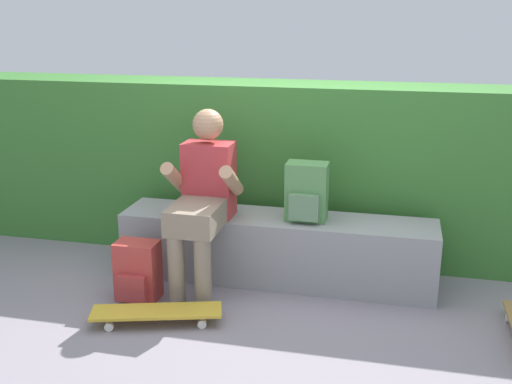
{
  "coord_description": "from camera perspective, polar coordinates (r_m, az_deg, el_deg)",
  "views": [
    {
      "loc": [
        0.79,
        -3.66,
        1.87
      ],
      "look_at": [
        -0.19,
        0.5,
        0.6
      ],
      "focal_mm": 43.26,
      "sensor_mm": 36.0,
      "label": 1
    }
  ],
  "objects": [
    {
      "name": "person_skater",
      "position": [
        4.16,
        -4.94,
        -0.23
      ],
      "size": [
        0.49,
        0.62,
        1.22
      ],
      "color": "#B73338",
      "rests_on": "ground"
    },
    {
      "name": "backpack_on_bench",
      "position": [
        4.2,
        4.7,
        -0.06
      ],
      "size": [
        0.28,
        0.23,
        0.4
      ],
      "color": "#51894C",
      "rests_on": "bench_main"
    },
    {
      "name": "ground_plane",
      "position": [
        4.18,
        0.97,
        -9.97
      ],
      "size": [
        24.0,
        24.0,
        0.0
      ],
      "primitive_type": "plane",
      "color": "gray"
    },
    {
      "name": "hedge_row",
      "position": [
        4.93,
        -2.09,
        2.45
      ],
      "size": [
        5.96,
        0.55,
        1.33
      ],
      "color": "#35702D",
      "rests_on": "ground"
    },
    {
      "name": "backpack_on_ground",
      "position": [
        4.2,
        -10.91,
        -7.26
      ],
      "size": [
        0.28,
        0.23,
        0.4
      ],
      "color": "#B23833",
      "rests_on": "ground"
    },
    {
      "name": "skateboard_near_person",
      "position": [
        3.92,
        -9.18,
        -10.92
      ],
      "size": [
        0.82,
        0.42,
        0.09
      ],
      "color": "gold",
      "rests_on": "ground"
    },
    {
      "name": "bench_main",
      "position": [
        4.39,
        1.93,
        -5.25
      ],
      "size": [
        2.21,
        0.44,
        0.47
      ],
      "color": "gray",
      "rests_on": "ground"
    }
  ]
}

